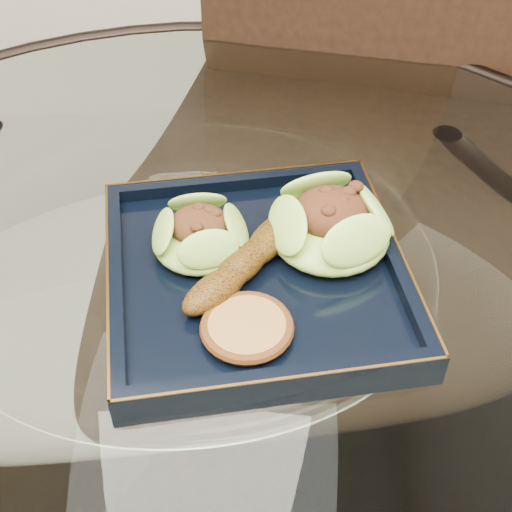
{
  "coord_description": "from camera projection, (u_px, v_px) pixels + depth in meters",
  "views": [
    {
      "loc": [
        0.07,
        -0.45,
        1.24
      ],
      "look_at": [
        0.06,
        0.01,
        0.8
      ],
      "focal_mm": 50.0,
      "sensor_mm": 36.0,
      "label": 1
    }
  ],
  "objects": [
    {
      "name": "dining_table",
      "position": [
        205.0,
        398.0,
        0.78
      ],
      "size": [
        1.13,
        1.13,
        0.77
      ],
      "color": "white",
      "rests_on": "ground"
    },
    {
      "name": "lettuce_wrap_left",
      "position": [
        200.0,
        237.0,
        0.67
      ],
      "size": [
        0.11,
        0.11,
        0.03
      ],
      "primitive_type": "ellipsoid",
      "rotation": [
        0.0,
        0.0,
        -0.21
      ],
      "color": "olive",
      "rests_on": "navy_plate"
    },
    {
      "name": "dining_chair",
      "position": [
        333.0,
        197.0,
        1.03
      ],
      "size": [
        0.54,
        0.54,
        1.06
      ],
      "rotation": [
        0.0,
        0.0,
        -0.2
      ],
      "color": "black",
      "rests_on": "ground"
    },
    {
      "name": "navy_plate",
      "position": [
        256.0,
        279.0,
        0.66
      ],
      "size": [
        0.31,
        0.31,
        0.02
      ],
      "primitive_type": "cube",
      "rotation": [
        0.0,
        0.0,
        0.18
      ],
      "color": "black",
      "rests_on": "dining_table"
    },
    {
      "name": "crumb_patty",
      "position": [
        247.0,
        329.0,
        0.6
      ],
      "size": [
        0.08,
        0.08,
        0.01
      ],
      "primitive_type": "cylinder",
      "rotation": [
        0.0,
        0.0,
        0.15
      ],
      "color": "#A37636",
      "rests_on": "navy_plate"
    },
    {
      "name": "roasted_plantain",
      "position": [
        243.0,
        264.0,
        0.64
      ],
      "size": [
        0.11,
        0.14,
        0.03
      ],
      "primitive_type": "ellipsoid",
      "rotation": [
        0.0,
        0.0,
        0.97
      ],
      "color": "#60390A",
      "rests_on": "navy_plate"
    },
    {
      "name": "lettuce_wrap_right",
      "position": [
        330.0,
        228.0,
        0.67
      ],
      "size": [
        0.12,
        0.12,
        0.04
      ],
      "primitive_type": "ellipsoid",
      "rotation": [
        0.0,
        0.0,
        -0.04
      ],
      "color": "#77AB31",
      "rests_on": "navy_plate"
    }
  ]
}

